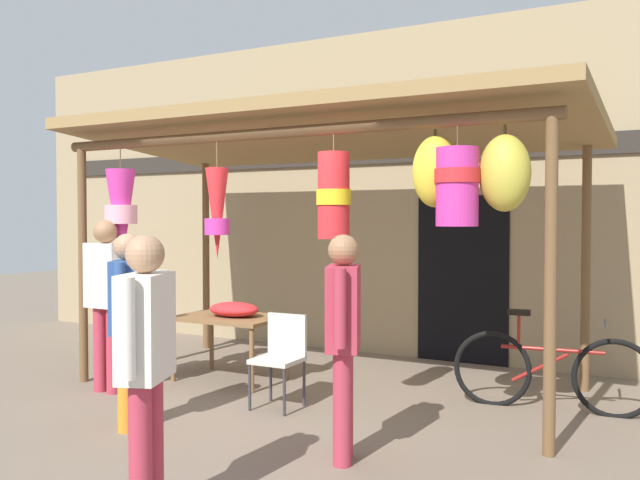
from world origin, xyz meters
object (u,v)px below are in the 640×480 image
flower_heap_on_table (235,309)px  passerby_at_right (343,328)px  folding_chair (281,352)px  shopper_by_bananas (146,352)px  customer_foreground (128,314)px  parked_bicycle (551,372)px  vendor_in_orange (106,290)px  display_table (230,323)px

flower_heap_on_table → passerby_at_right: passerby_at_right is taller
folding_chair → shopper_by_bananas: shopper_by_bananas is taller
customer_foreground → shopper_by_bananas: bearing=-42.6°
shopper_by_bananas → parked_bicycle: bearing=63.7°
vendor_in_orange → display_table: bearing=51.7°
vendor_in_orange → customer_foreground: size_ratio=1.07×
folding_chair → vendor_in_orange: vendor_in_orange is taller
passerby_at_right → display_table: bearing=143.3°
folding_chair → vendor_in_orange: 1.90m
folding_chair → vendor_in_orange: bearing=-167.6°
display_table → parked_bicycle: 3.25m
parked_bicycle → customer_foreground: (-2.97, -2.18, 0.59)m
folding_chair → customer_foreground: 1.45m
flower_heap_on_table → passerby_at_right: (2.05, -1.56, 0.18)m
vendor_in_orange → shopper_by_bananas: vendor_in_orange is taller
passerby_at_right → shopper_by_bananas: bearing=-113.2°
vendor_in_orange → customer_foreground: 1.27m
folding_chair → customer_foreground: customer_foreground is taller
display_table → passerby_at_right: passerby_at_right is taller
display_table → parked_bicycle: parked_bicycle is taller
parked_bicycle → passerby_at_right: (-1.09, -2.02, 0.60)m
display_table → shopper_by_bananas: shopper_by_bananas is taller
folding_chair → shopper_by_bananas: bearing=-77.2°
folding_chair → passerby_at_right: (1.12, -0.99, 0.45)m
display_table → vendor_in_orange: (-0.78, -0.99, 0.40)m
folding_chair → display_table: bearing=149.3°
flower_heap_on_table → customer_foreground: customer_foreground is taller
parked_bicycle → shopper_by_bananas: size_ratio=1.07×
flower_heap_on_table → parked_bicycle: (3.14, 0.45, -0.42)m
vendor_in_orange → folding_chair: bearing=12.4°
vendor_in_orange → passerby_at_right: size_ratio=1.06×
passerby_at_right → flower_heap_on_table: bearing=142.7°
parked_bicycle → passerby_at_right: 2.37m
vendor_in_orange → parked_bicycle: bearing=19.6°
display_table → flower_heap_on_table: bearing=-15.1°
display_table → folding_chair: (1.01, -0.60, -0.11)m
flower_heap_on_table → parked_bicycle: 3.20m
customer_foreground → passerby_at_right: 1.89m
display_table → parked_bicycle: bearing=7.6°
customer_foreground → folding_chair: bearing=56.3°
folding_chair → passerby_at_right: 1.56m
parked_bicycle → customer_foreground: bearing=-143.8°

